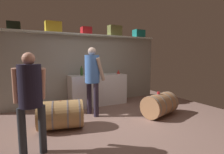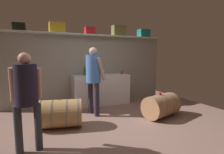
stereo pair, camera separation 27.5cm
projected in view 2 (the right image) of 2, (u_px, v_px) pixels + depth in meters
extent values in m
cube|color=#88685D|center=(109.00, 119.00, 4.08)|extent=(6.32, 7.66, 0.02)
cube|color=gray|center=(89.00, 70.00, 5.48)|extent=(5.12, 0.10, 2.08)
cube|color=silver|center=(90.00, 35.00, 5.22)|extent=(4.71, 0.40, 0.03)
cube|color=black|center=(19.00, 27.00, 4.47)|extent=(0.30, 0.24, 0.20)
cube|color=yellow|center=(57.00, 28.00, 4.84)|extent=(0.42, 0.27, 0.29)
cube|color=red|center=(90.00, 31.00, 5.21)|extent=(0.30, 0.30, 0.21)
cube|color=olive|center=(119.00, 31.00, 5.58)|extent=(0.42, 0.26, 0.33)
cube|color=#197E77|center=(144.00, 34.00, 5.95)|extent=(0.40, 0.27, 0.26)
cube|color=white|center=(101.00, 89.00, 5.33)|extent=(1.72, 0.60, 0.91)
cylinder|color=#345C2A|center=(85.00, 72.00, 5.14)|extent=(0.08, 0.08, 0.18)
sphere|color=#345C2A|center=(85.00, 69.00, 5.12)|extent=(0.07, 0.07, 0.07)
cylinder|color=#345C2A|center=(85.00, 67.00, 5.12)|extent=(0.03, 0.03, 0.08)
cylinder|color=white|center=(103.00, 74.00, 5.30)|extent=(0.06, 0.06, 0.00)
cylinder|color=white|center=(103.00, 73.00, 5.29)|extent=(0.01, 0.01, 0.07)
sphere|color=white|center=(103.00, 71.00, 5.28)|extent=(0.07, 0.07, 0.07)
sphere|color=maroon|center=(103.00, 72.00, 5.28)|extent=(0.04, 0.04, 0.04)
cone|color=red|center=(122.00, 72.00, 5.54)|extent=(0.11, 0.11, 0.13)
cylinder|color=#A2724B|center=(161.00, 106.00, 4.20)|extent=(1.00, 0.76, 0.54)
cylinder|color=slate|center=(151.00, 109.00, 3.97)|extent=(0.18, 0.54, 0.55)
cylinder|color=slate|center=(158.00, 107.00, 4.11)|extent=(0.18, 0.54, 0.55)
cylinder|color=slate|center=(164.00, 105.00, 4.29)|extent=(0.18, 0.54, 0.55)
cylinder|color=slate|center=(170.00, 103.00, 4.43)|extent=(0.18, 0.54, 0.55)
cylinder|color=brown|center=(161.00, 94.00, 4.17)|extent=(0.04, 0.04, 0.01)
cylinder|color=#AE824D|center=(60.00, 113.00, 3.58)|extent=(0.98, 0.75, 0.57)
cylinder|color=slate|center=(41.00, 114.00, 3.52)|extent=(0.16, 0.57, 0.58)
cylinder|color=slate|center=(53.00, 114.00, 3.56)|extent=(0.16, 0.57, 0.58)
cylinder|color=slate|center=(67.00, 113.00, 3.61)|extent=(0.16, 0.57, 0.58)
cylinder|color=slate|center=(78.00, 112.00, 3.65)|extent=(0.16, 0.57, 0.58)
cylinder|color=#985845|center=(60.00, 100.00, 3.55)|extent=(0.04, 0.04, 0.01)
cylinder|color=red|center=(160.00, 94.00, 4.14)|extent=(0.07, 0.07, 0.05)
cylinder|color=#2D3036|center=(38.00, 127.00, 2.70)|extent=(0.11, 0.11, 0.74)
cylinder|color=#2D3036|center=(18.00, 130.00, 2.58)|extent=(0.11, 0.11, 0.74)
cylinder|color=black|center=(26.00, 85.00, 2.56)|extent=(0.32, 0.32, 0.61)
sphere|color=tan|center=(24.00, 59.00, 2.51)|extent=(0.18, 0.18, 0.18)
cylinder|color=tan|center=(39.00, 83.00, 2.72)|extent=(0.09, 0.25, 0.51)
cylinder|color=tan|center=(12.00, 85.00, 2.56)|extent=(0.08, 0.16, 0.52)
cylinder|color=#2F2638|center=(97.00, 100.00, 4.24)|extent=(0.12, 0.12, 0.82)
cylinder|color=#2F2638|center=(91.00, 97.00, 4.48)|extent=(0.12, 0.12, 0.82)
cylinder|color=#487BD1|center=(93.00, 69.00, 4.27)|extent=(0.36, 0.36, 0.68)
sphere|color=tan|center=(93.00, 51.00, 4.22)|extent=(0.20, 0.20, 0.20)
cylinder|color=tan|center=(101.00, 69.00, 4.17)|extent=(0.27, 0.14, 0.57)
cylinder|color=tan|center=(93.00, 68.00, 4.49)|extent=(0.29, 0.15, 0.56)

